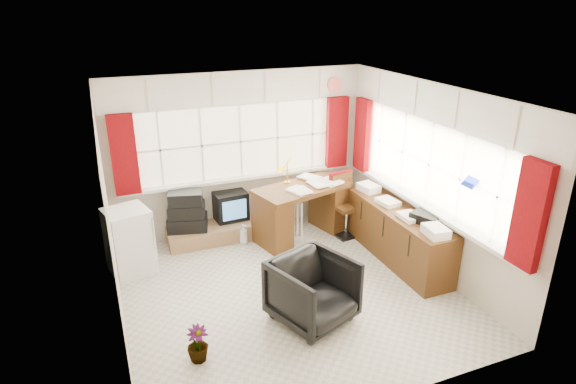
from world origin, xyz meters
The scene contains 20 objects.
ground centered at (0.00, 0.00, 0.00)m, with size 4.00×4.00×0.00m, color beige.
room_walls centered at (0.00, 0.00, 1.50)m, with size 4.00×4.00×4.00m.
window_back centered at (0.00, 1.94, 0.95)m, with size 3.70×0.12×3.60m.
window_right centered at (1.94, 0.00, 0.95)m, with size 0.12×3.70×3.60m.
curtains centered at (0.92, 0.93, 1.46)m, with size 3.83×3.83×1.15m.
overhead_cabinets centered at (0.98, 0.98, 2.25)m, with size 3.98×3.98×0.48m.
desk centered at (0.76, 1.35, 0.46)m, with size 1.58×1.06×0.87m.
desk_lamp centered at (0.61, 1.58, 1.10)m, with size 0.16×0.15×0.39m.
task_chair centered at (1.42, 1.25, 0.53)m, with size 0.47×0.49×0.99m.
office_chair centered at (0.03, -0.64, 0.38)m, with size 0.82×0.84×0.77m, color black.
radiator centered at (0.54, 1.33, 0.25)m, with size 0.45×0.31×0.62m.
credenza centered at (1.73, 0.20, 0.39)m, with size 0.50×2.00×0.85m.
file_tray centered at (1.84, -0.24, 0.81)m, with size 0.29×0.37×0.12m, color black.
tv_bench centered at (-0.55, 1.72, 0.12)m, with size 1.40×0.50×0.25m, color #A77E53.
crt_tv centered at (-0.24, 1.90, 0.47)m, with size 0.52×0.50×0.45m.
hifi_stack centered at (-0.94, 1.74, 0.53)m, with size 0.65×0.50×0.61m.
mini_fridge centered at (-1.80, 1.26, 0.45)m, with size 0.65×0.65×0.91m.
spray_bottle_a centered at (-0.16, 1.45, 0.16)m, with size 0.12×0.12×0.31m, color silver.
spray_bottle_b centered at (0.27, 1.70, 0.09)m, with size 0.08×0.08×0.18m, color #8ACECB.
flower_vase centered at (-1.34, -0.82, 0.20)m, with size 0.22×0.22×0.39m, color black.
Camera 1 is at (-1.96, -4.84, 3.45)m, focal length 30.00 mm.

